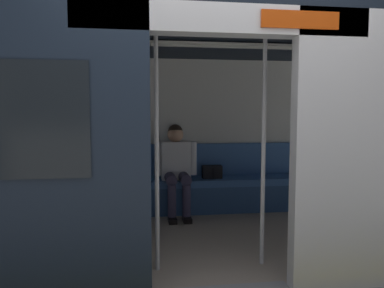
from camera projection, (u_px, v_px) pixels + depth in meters
name	position (u px, v px, depth m)	size (l,w,h in m)	color
train_car	(191.00, 101.00, 3.69)	(6.40, 2.69, 2.18)	silver
bench_seat	(187.00, 187.00, 4.77)	(3.31, 0.44, 0.45)	#38609E
person_seated	(176.00, 163.00, 4.67)	(0.55, 0.68, 1.18)	silver
handbag	(212.00, 172.00, 4.84)	(0.26, 0.15, 0.17)	black
book	(152.00, 178.00, 4.78)	(0.15, 0.22, 0.03)	#26598C
grab_pole_door	(157.00, 150.00, 2.95)	(0.04, 0.04, 2.04)	silver
grab_pole_far	(263.00, 148.00, 3.08)	(0.04, 0.04, 2.04)	silver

